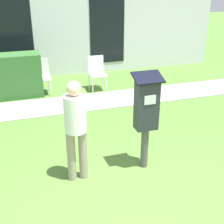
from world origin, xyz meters
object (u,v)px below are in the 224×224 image
at_px(person_standing, 76,124).
at_px(outdoor_chair_left, 41,74).
at_px(outdoor_chair_middle, 97,70).
at_px(parking_meter, 146,110).

distance_m(person_standing, outdoor_chair_left, 4.03).
bearing_deg(outdoor_chair_middle, person_standing, -114.67).
relative_size(parking_meter, outdoor_chair_left, 1.77).
bearing_deg(outdoor_chair_middle, parking_meter, -99.20).
height_order(person_standing, outdoor_chair_left, person_standing).
bearing_deg(outdoor_chair_left, person_standing, -71.98).
bearing_deg(parking_meter, person_standing, 179.88).
xyz_separation_m(parking_meter, person_standing, (-1.10, 0.00, -0.09)).
bearing_deg(parking_meter, outdoor_chair_left, 107.04).
xyz_separation_m(person_standing, outdoor_chair_left, (-0.13, 4.01, -0.40)).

